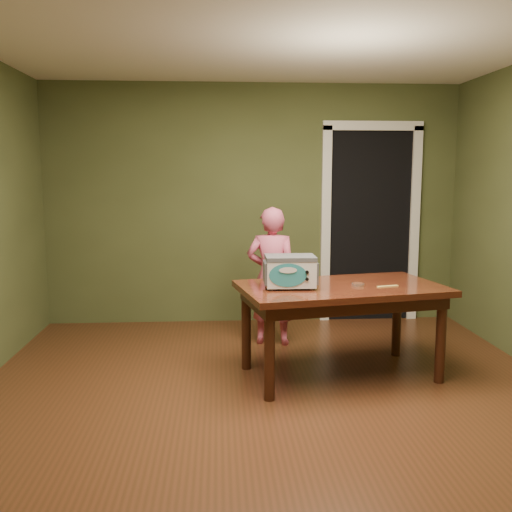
% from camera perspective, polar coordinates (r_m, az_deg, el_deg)
% --- Properties ---
extents(floor, '(5.00, 5.00, 0.00)m').
position_cam_1_polar(floor, '(4.10, 1.97, -15.32)').
color(floor, '#4E2816').
rests_on(floor, ground).
extents(room_shell, '(4.52, 5.02, 2.61)m').
position_cam_1_polar(room_shell, '(3.76, 2.10, 9.27)').
color(room_shell, '#4B552D').
rests_on(room_shell, ground).
extents(doorway, '(1.10, 0.66, 2.25)m').
position_cam_1_polar(doorway, '(6.76, 10.66, 3.18)').
color(doorway, black).
rests_on(doorway, ground).
extents(dining_table, '(1.74, 1.19, 0.75)m').
position_cam_1_polar(dining_table, '(4.64, 8.49, -4.13)').
color(dining_table, '#3B150D').
rests_on(dining_table, floor).
extents(toy_oven, '(0.42, 0.29, 0.25)m').
position_cam_1_polar(toy_oven, '(4.47, 3.43, -1.44)').
color(toy_oven, '#4C4F54').
rests_on(toy_oven, dining_table).
extents(baking_pan, '(0.10, 0.10, 0.02)m').
position_cam_1_polar(baking_pan, '(4.63, 10.16, -2.81)').
color(baking_pan, silver).
rests_on(baking_pan, dining_table).
extents(spatula, '(0.18, 0.07, 0.01)m').
position_cam_1_polar(spatula, '(4.64, 13.03, -2.96)').
color(spatula, '#EDD567').
rests_on(spatula, dining_table).
extents(child, '(0.54, 0.42, 1.33)m').
position_cam_1_polar(child, '(5.47, 1.58, -2.02)').
color(child, '#D55879').
rests_on(child, floor).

